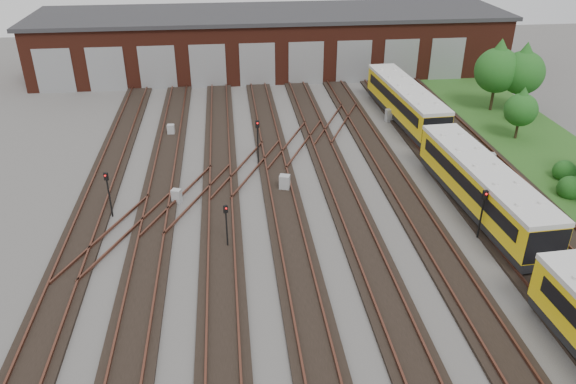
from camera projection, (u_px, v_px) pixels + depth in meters
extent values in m
plane|color=#494744|center=(341.00, 286.00, 28.53)|extent=(120.00, 120.00, 0.00)
cube|color=black|center=(56.00, 304.00, 27.10)|extent=(2.40, 70.00, 0.18)
cube|color=#562E22|center=(40.00, 303.00, 26.96)|extent=(0.10, 70.00, 0.15)
cube|color=#562E22|center=(71.00, 300.00, 27.10)|extent=(0.10, 70.00, 0.15)
cube|color=black|center=(140.00, 298.00, 27.50)|extent=(2.40, 70.00, 0.18)
cube|color=#562E22|center=(125.00, 297.00, 27.35)|extent=(0.10, 70.00, 0.15)
cube|color=#562E22|center=(155.00, 295.00, 27.49)|extent=(0.10, 70.00, 0.15)
cube|color=black|center=(222.00, 293.00, 27.90)|extent=(2.40, 70.00, 0.18)
cube|color=#562E22|center=(207.00, 291.00, 27.75)|extent=(0.10, 70.00, 0.15)
cube|color=#562E22|center=(236.00, 289.00, 27.89)|extent=(0.10, 70.00, 0.15)
cube|color=black|center=(302.00, 287.00, 28.29)|extent=(2.40, 70.00, 0.18)
cube|color=#562E22|center=(288.00, 285.00, 28.14)|extent=(0.10, 70.00, 0.15)
cube|color=#562E22|center=(316.00, 283.00, 28.29)|extent=(0.10, 70.00, 0.15)
cube|color=black|center=(379.00, 282.00, 28.69)|extent=(2.40, 70.00, 0.18)
cube|color=#562E22|center=(366.00, 280.00, 28.54)|extent=(0.10, 70.00, 0.15)
cube|color=#562E22|center=(393.00, 278.00, 28.68)|extent=(0.10, 70.00, 0.15)
cube|color=black|center=(454.00, 276.00, 29.09)|extent=(2.40, 70.00, 0.18)
cube|color=#562E22|center=(442.00, 275.00, 28.94)|extent=(0.10, 70.00, 0.15)
cube|color=#562E22|center=(468.00, 273.00, 29.08)|extent=(0.10, 70.00, 0.15)
cube|color=black|center=(528.00, 271.00, 29.48)|extent=(2.40, 70.00, 0.18)
cube|color=#562E22|center=(515.00, 269.00, 29.33)|extent=(0.10, 70.00, 0.15)
cube|color=#562E22|center=(541.00, 268.00, 29.48)|extent=(0.10, 70.00, 0.15)
cube|color=#562E22|center=(190.00, 196.00, 36.39)|extent=(5.40, 9.62, 0.15)
cube|color=#562E22|center=(248.00, 167.00, 40.29)|extent=(5.40, 9.62, 0.15)
cube|color=#562E22|center=(296.00, 143.00, 44.19)|extent=(5.40, 9.62, 0.15)
cube|color=#562E22|center=(117.00, 233.00, 32.48)|extent=(5.40, 9.62, 0.15)
cube|color=#562E22|center=(337.00, 123.00, 48.10)|extent=(5.40, 9.62, 0.15)
cube|color=#4D1E13|center=(272.00, 43.00, 62.19)|extent=(50.00, 12.00, 6.00)
cube|color=#2C2C2F|center=(271.00, 13.00, 60.70)|extent=(51.00, 12.50, 0.40)
cube|color=gray|center=(54.00, 71.00, 55.11)|extent=(3.60, 0.12, 4.40)
cube|color=gray|center=(106.00, 69.00, 55.60)|extent=(3.60, 0.12, 4.40)
cube|color=gray|center=(158.00, 68.00, 56.10)|extent=(3.60, 0.12, 4.40)
cube|color=gray|center=(208.00, 66.00, 56.59)|extent=(3.60, 0.12, 4.40)
cube|color=gray|center=(257.00, 65.00, 57.09)|extent=(3.60, 0.12, 4.40)
cube|color=gray|center=(306.00, 63.00, 57.58)|extent=(3.60, 0.12, 4.40)
cube|color=gray|center=(354.00, 62.00, 58.08)|extent=(3.60, 0.12, 4.40)
cube|color=gray|center=(401.00, 60.00, 58.57)|extent=(3.60, 0.12, 4.40)
cube|color=gray|center=(447.00, 59.00, 59.07)|extent=(3.60, 0.12, 4.40)
cube|color=black|center=(479.00, 203.00, 34.87)|extent=(2.89, 13.97, 0.55)
cube|color=#F2B50D|center=(482.00, 185.00, 34.26)|extent=(3.17, 13.99, 2.03)
cube|color=silver|center=(486.00, 168.00, 33.72)|extent=(3.26, 13.99, 0.28)
cube|color=black|center=(464.00, 183.00, 33.97)|extent=(0.73, 12.19, 0.79)
cube|color=black|center=(502.00, 180.00, 34.33)|extent=(0.73, 12.19, 0.79)
cube|color=black|center=(404.00, 114.00, 48.90)|extent=(2.89, 13.97, 0.55)
cube|color=#F2B50D|center=(405.00, 100.00, 48.29)|extent=(3.17, 13.99, 2.03)
cube|color=silver|center=(406.00, 87.00, 47.74)|extent=(3.26, 13.99, 0.28)
cube|color=black|center=(392.00, 98.00, 48.00)|extent=(0.73, 12.19, 0.79)
cube|color=black|center=(419.00, 97.00, 48.36)|extent=(0.73, 12.19, 0.79)
cylinder|color=black|center=(110.00, 199.00, 34.06)|extent=(0.10, 0.10, 2.51)
cube|color=black|center=(106.00, 176.00, 33.35)|extent=(0.27, 0.21, 0.48)
sphere|color=red|center=(105.00, 176.00, 33.22)|extent=(0.12, 0.12, 0.12)
cylinder|color=black|center=(227.00, 230.00, 31.05)|extent=(0.09, 0.09, 2.28)
cube|color=black|center=(226.00, 209.00, 30.41)|extent=(0.26, 0.21, 0.45)
sphere|color=red|center=(226.00, 209.00, 30.29)|extent=(0.11, 0.11, 0.11)
cylinder|color=black|center=(258.00, 146.00, 40.65)|extent=(0.11, 0.11, 2.87)
cube|color=black|center=(257.00, 124.00, 39.85)|extent=(0.28, 0.18, 0.54)
sphere|color=red|center=(257.00, 123.00, 39.71)|extent=(0.13, 0.13, 0.13)
cylinder|color=black|center=(481.00, 219.00, 31.96)|extent=(0.11, 0.11, 2.52)
cube|color=black|center=(485.00, 195.00, 31.23)|extent=(0.28, 0.18, 0.54)
sphere|color=red|center=(486.00, 194.00, 31.09)|extent=(0.13, 0.13, 0.13)
cube|color=#A1A3A5|center=(177.00, 196.00, 35.96)|extent=(0.69, 0.63, 0.94)
cube|color=#A1A3A5|center=(171.00, 130.00, 46.01)|extent=(0.60, 0.51, 0.94)
cube|color=#A1A3A5|center=(285.00, 183.00, 37.41)|extent=(0.80, 0.73, 1.12)
cube|color=#A1A3A5|center=(389.00, 115.00, 48.87)|extent=(0.72, 0.62, 1.09)
cube|color=#A1A3A5|center=(490.00, 159.00, 40.88)|extent=(0.65, 0.56, 0.98)
cylinder|color=#2E2414|center=(492.00, 100.00, 51.09)|extent=(0.26, 0.26, 2.04)
sphere|color=#194B15|center=(497.00, 70.00, 49.81)|extent=(3.96, 3.96, 3.96)
cone|color=#194B15|center=(500.00, 55.00, 49.14)|extent=(3.39, 3.39, 2.83)
cylinder|color=#2E2414|center=(517.00, 131.00, 45.31)|extent=(0.21, 0.21, 1.35)
sphere|color=#194B15|center=(521.00, 110.00, 44.46)|extent=(2.62, 2.62, 2.62)
cone|color=#194B15|center=(523.00, 98.00, 44.02)|extent=(2.24, 2.24, 1.87)
cylinder|color=#2E2414|center=(517.00, 101.00, 50.80)|extent=(0.21, 0.21, 1.97)
sphere|color=#194B15|center=(522.00, 73.00, 49.56)|extent=(3.83, 3.83, 3.83)
cone|color=#194B15|center=(525.00, 57.00, 48.92)|extent=(3.29, 3.29, 2.74)
sphere|color=#194B15|center=(571.00, 185.00, 36.61)|extent=(1.64, 1.64, 1.64)
sphere|color=#194B15|center=(565.00, 168.00, 38.91)|extent=(1.57, 1.57, 1.57)
sphere|color=#194B15|center=(517.00, 113.00, 48.82)|extent=(1.42, 1.42, 1.42)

